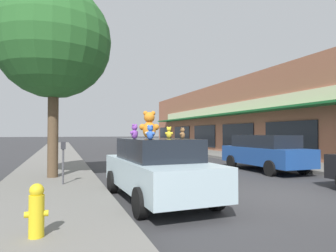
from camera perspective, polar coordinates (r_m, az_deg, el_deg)
ground_plane at (r=8.71m, az=20.26°, el=-12.50°), size 260.00×260.00×0.00m
sidewalk_near at (r=6.76m, az=-22.39°, el=-15.10°), size 3.00×90.00×0.16m
storefront_row at (r=27.44m, az=24.06°, el=1.47°), size 13.67×38.89×5.96m
plush_art_car at (r=7.61m, az=-2.05°, el=-8.03°), size 2.05×4.47×1.55m
teddy_bear_giant at (r=7.85m, az=-3.58°, el=0.15°), size 0.54×0.36×0.72m
teddy_bear_blue at (r=6.46m, az=-3.40°, el=-1.26°), size 0.20×0.23×0.32m
teddy_bear_purple at (r=7.28m, az=-6.39°, el=-1.09°), size 0.26×0.24×0.36m
teddy_bear_black at (r=6.84m, az=-3.33°, el=-1.28°), size 0.19×0.23×0.32m
teddy_bear_cream at (r=7.21m, az=-3.45°, el=-1.19°), size 0.25×0.15×0.34m
teddy_bear_yellow at (r=8.33m, az=0.18°, el=-1.27°), size 0.23×0.21×0.32m
teddy_bear_brown at (r=7.65m, az=2.78°, el=-1.39°), size 0.20×0.19×0.29m
parked_car_far_center at (r=14.07m, az=17.89°, el=-4.69°), size 1.83×4.57×1.60m
street_tree at (r=11.61m, az=-20.93°, el=14.71°), size 3.98×3.98×6.74m
fire_hydrant at (r=4.98m, az=-23.76°, el=-14.47°), size 0.33×0.22×0.79m
parking_meter at (r=9.55m, az=-19.34°, el=-5.62°), size 0.14×0.10×1.27m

